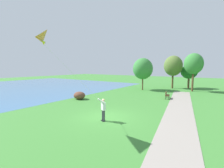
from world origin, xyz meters
TOP-DOWN VIEW (x-y plane):
  - ground_plane at (0.00, 0.00)m, footprint 120.00×120.00m
  - lake_water at (-26.48, 4.00)m, footprint 36.00×44.00m
  - walkway_path at (5.18, 2.00)m, footprint 7.66×31.96m
  - person_kite_flyer at (0.37, -0.91)m, footprint 0.52×0.62m
  - flying_kite at (-1.33, -4.23)m, footprint 2.27×3.70m
  - park_bench_near_walkway at (2.04, 10.60)m, footprint 0.68×1.55m
  - tree_behind_path at (0.14, 21.49)m, footprint 3.45×3.02m
  - tree_treeline_center at (2.64, 23.86)m, footprint 3.11×3.01m
  - tree_treeline_right at (3.90, 19.38)m, footprint 3.04×2.78m
  - tree_horizon_far at (-3.83, 16.27)m, footprint 3.46×3.86m
  - lakeside_shrub at (-7.17, 3.88)m, footprint 1.53×1.42m

SIDE VIEW (x-z plane):
  - ground_plane at x=0.00m, z-range 0.00..0.00m
  - lake_water at x=-26.48m, z-range 0.00..0.01m
  - walkway_path at x=5.18m, z-range 0.00..0.02m
  - lakeside_shrub at x=-7.17m, z-range 0.00..0.98m
  - park_bench_near_walkway at x=2.04m, z-range 0.07..0.95m
  - person_kite_flyer at x=0.37m, z-range 0.13..1.96m
  - tree_treeline_center at x=2.64m, z-range 0.90..5.53m
  - tree_horizon_far at x=-3.83m, z-range 0.96..6.70m
  - tree_behind_path at x=0.14m, z-range 1.19..7.51m
  - tree_treeline_right at x=3.90m, z-range 1.43..7.88m
  - flying_kite at x=-1.33m, z-range 3.61..8.21m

